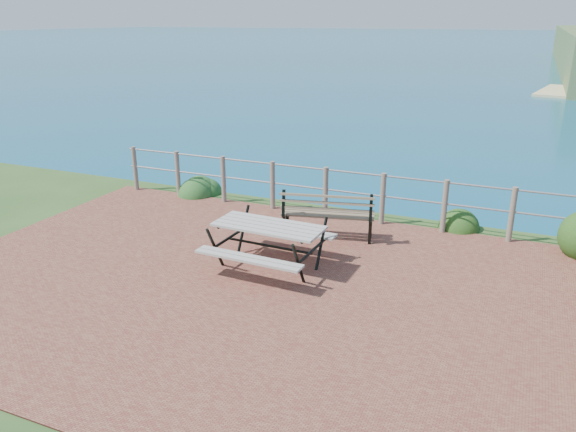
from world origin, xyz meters
name	(u,v)px	position (x,y,z in m)	size (l,w,h in m)	color
ground	(249,286)	(0.00, 0.00, 0.00)	(10.00, 7.00, 0.12)	brown
ocean	(529,29)	(0.00, 200.00, 0.00)	(1200.00, 1200.00, 0.00)	#15727F
safety_railing	(326,189)	(0.00, 3.35, 0.57)	(9.40, 0.10, 1.00)	#6B5B4C
picnic_table	(269,241)	(0.01, 0.68, 0.46)	(1.73, 1.48, 0.72)	#A09A90
park_bench	(328,207)	(0.44, 2.25, 0.61)	(1.69, 0.76, 0.93)	brown
shrub_lip_west	(195,193)	(-3.25, 3.66, 0.00)	(0.81, 0.81, 0.57)	#215823
shrub_lip_east	(454,227)	(2.47, 3.78, 0.00)	(0.80, 0.80, 0.55)	#1A4515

